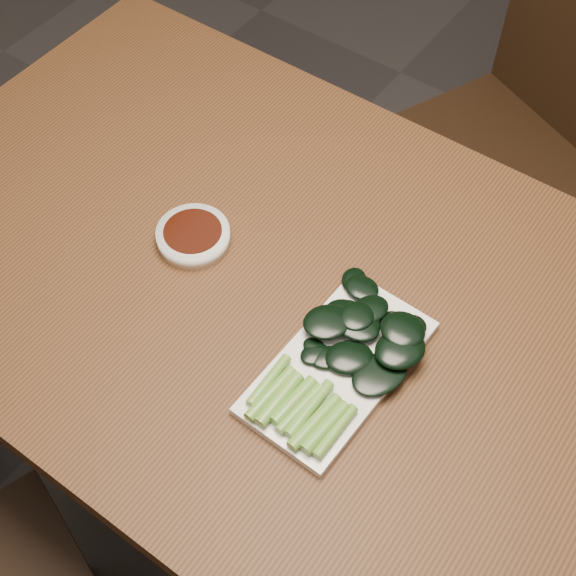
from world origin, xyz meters
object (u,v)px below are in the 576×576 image
Objects in this scene: gai_lan at (350,356)px; serving_plate at (338,367)px; table at (310,328)px; sauce_bowl at (193,236)px; chair_far at (520,137)px.

serving_plate is at bearing -122.47° from gai_lan.
sauce_bowl reaches higher than table.
chair_far is 0.87m from serving_plate.
gai_lan is at bearing 57.53° from serving_plate.
gai_lan is (0.10, -0.06, 0.10)m from table.
serving_plate is (0.09, -0.07, 0.08)m from table.
chair_far is 3.10× the size of gai_lan.
serving_plate is at bearing -37.80° from table.
serving_plate is at bearing -11.00° from sauce_bowl.
sauce_bowl reaches higher than serving_plate.
gai_lan reaches higher than serving_plate.
gai_lan is (0.01, 0.01, 0.02)m from serving_plate.
chair_far is 8.18× the size of sauce_bowl.
gai_lan is at bearing -8.09° from sauce_bowl.
gai_lan reaches higher than sauce_bowl.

